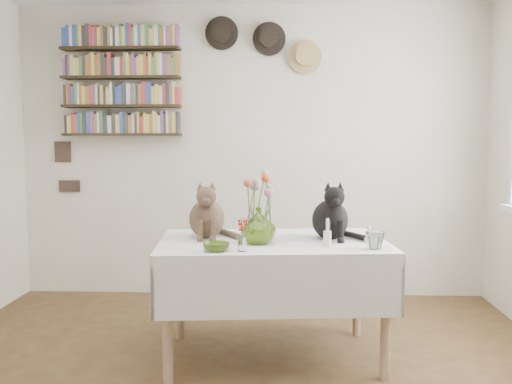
{
  "coord_description": "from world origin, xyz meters",
  "views": [
    {
      "loc": [
        0.25,
        -2.67,
        1.37
      ],
      "look_at": [
        0.1,
        0.7,
        1.05
      ],
      "focal_mm": 40.0,
      "sensor_mm": 36.0,
      "label": 1
    }
  ],
  "objects_px": {
    "flower_vase": "(259,226)",
    "bookshelf_unit": "(121,82)",
    "tabby_cat": "(207,208)",
    "black_cat": "(330,209)",
    "dining_table": "(273,269)"
  },
  "relations": [
    {
      "from": "dining_table",
      "to": "black_cat",
      "type": "relative_size",
      "value": 3.92
    },
    {
      "from": "black_cat",
      "to": "flower_vase",
      "type": "height_order",
      "value": "black_cat"
    },
    {
      "from": "tabby_cat",
      "to": "flower_vase",
      "type": "bearing_deg",
      "value": -39.01
    },
    {
      "from": "black_cat",
      "to": "tabby_cat",
      "type": "bearing_deg",
      "value": 173.23
    },
    {
      "from": "tabby_cat",
      "to": "bookshelf_unit",
      "type": "relative_size",
      "value": 0.37
    },
    {
      "from": "flower_vase",
      "to": "bookshelf_unit",
      "type": "distance_m",
      "value": 2.16
    },
    {
      "from": "tabby_cat",
      "to": "black_cat",
      "type": "height_order",
      "value": "black_cat"
    },
    {
      "from": "black_cat",
      "to": "flower_vase",
      "type": "xyz_separation_m",
      "value": [
        -0.44,
        -0.19,
        -0.08
      ]
    },
    {
      "from": "tabby_cat",
      "to": "bookshelf_unit",
      "type": "height_order",
      "value": "bookshelf_unit"
    },
    {
      "from": "flower_vase",
      "to": "bookshelf_unit",
      "type": "bearing_deg",
      "value": 129.38
    },
    {
      "from": "tabby_cat",
      "to": "bookshelf_unit",
      "type": "distance_m",
      "value": 1.8
    },
    {
      "from": "tabby_cat",
      "to": "dining_table",
      "type": "bearing_deg",
      "value": -18.76
    },
    {
      "from": "dining_table",
      "to": "black_cat",
      "type": "distance_m",
      "value": 0.52
    },
    {
      "from": "dining_table",
      "to": "flower_vase",
      "type": "height_order",
      "value": "flower_vase"
    },
    {
      "from": "black_cat",
      "to": "flower_vase",
      "type": "relative_size",
      "value": 1.72
    }
  ]
}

